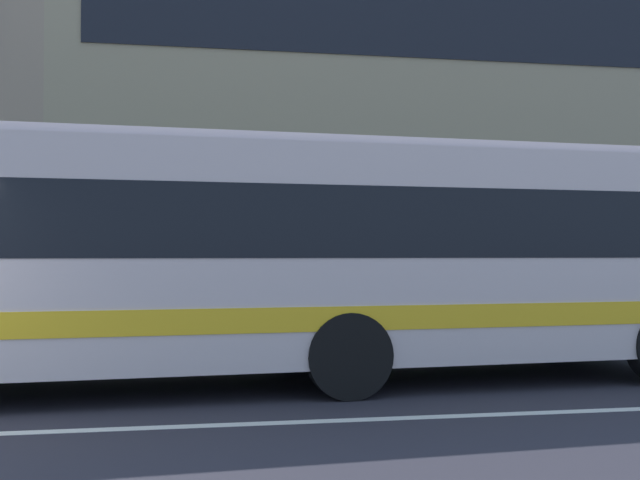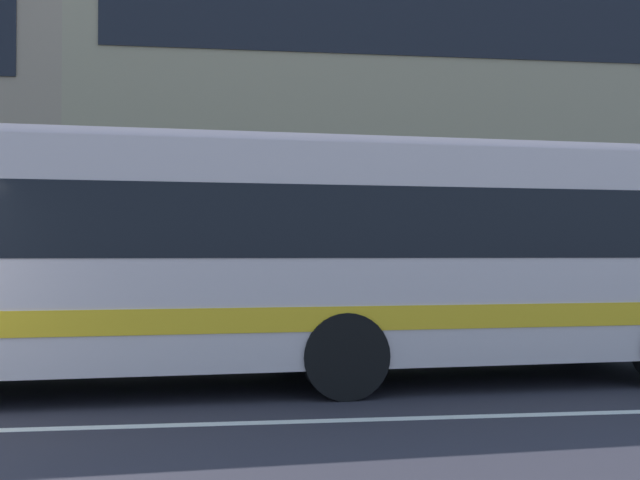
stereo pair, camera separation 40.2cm
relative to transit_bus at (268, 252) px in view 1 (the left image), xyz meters
The scene contains 3 objects.
hedge_row_far 4.36m from the transit_bus, 123.88° to the left, with size 20.63×1.10×0.76m, color #2F651E.
apartment_block_right 15.69m from the transit_bus, 65.84° to the left, with size 20.80×9.79×13.83m.
transit_bus is the anchor object (origin of this frame).
Camera 1 is at (3.26, -7.40, 1.67)m, focal length 42.23 mm.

